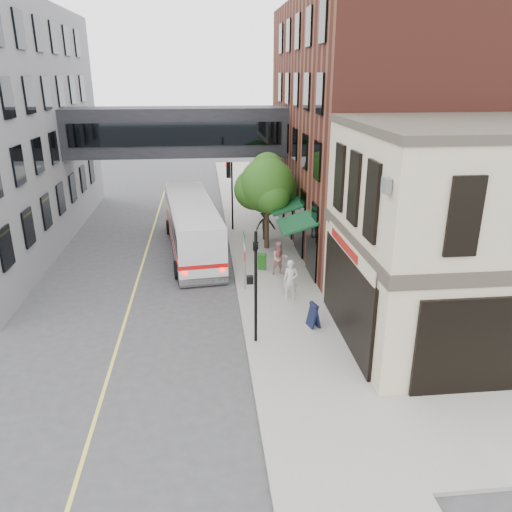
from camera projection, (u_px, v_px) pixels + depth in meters
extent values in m
plane|color=#38383A|center=(250.00, 373.00, 17.72)|extent=(120.00, 120.00, 0.00)
cube|color=gray|center=(261.00, 244.00, 30.96)|extent=(4.00, 60.00, 0.15)
cube|color=#BEAF91|center=(479.00, 239.00, 19.07)|extent=(10.00, 8.00, 8.15)
cube|color=#38332B|center=(479.00, 237.00, 19.04)|extent=(10.12, 8.12, 0.50)
cube|color=#38332B|center=(498.00, 125.00, 17.61)|extent=(10.12, 8.12, 0.30)
cube|color=black|center=(346.00, 297.00, 19.34)|extent=(0.14, 6.40, 3.40)
cube|color=black|center=(345.00, 297.00, 19.33)|extent=(0.04, 5.90, 3.00)
cube|color=maroon|center=(344.00, 245.00, 19.22)|extent=(0.03, 3.60, 0.32)
cube|color=#57241B|center=(391.00, 126.00, 30.29)|extent=(12.00, 18.00, 14.00)
cube|color=#0D3B1D|center=(281.00, 198.00, 29.83)|extent=(1.80, 13.00, 0.40)
cube|color=black|center=(177.00, 132.00, 32.00)|extent=(14.00, 3.00, 3.00)
cube|color=black|center=(176.00, 134.00, 30.55)|extent=(13.00, 0.08, 1.40)
cube|color=black|center=(178.00, 129.00, 33.44)|extent=(13.00, 0.08, 1.40)
cylinder|color=black|center=(256.00, 288.00, 18.80)|extent=(0.12, 0.12, 4.50)
cube|color=black|center=(250.00, 280.00, 18.66)|extent=(0.25, 0.22, 0.30)
imported|color=black|center=(256.00, 242.00, 18.16)|extent=(0.20, 0.16, 1.00)
cylinder|color=black|center=(232.00, 196.00, 32.81)|extent=(0.12, 0.12, 4.50)
cube|color=black|center=(229.00, 191.00, 32.67)|extent=(0.25, 0.22, 0.30)
cube|color=black|center=(228.00, 170.00, 32.18)|extent=(0.28, 0.28, 1.00)
sphere|color=#FF0C05|center=(226.00, 165.00, 32.05)|extent=(0.18, 0.18, 0.18)
cylinder|color=gray|center=(245.00, 260.00, 23.73)|extent=(0.08, 0.08, 3.00)
cube|color=white|center=(244.00, 246.00, 23.49)|extent=(0.03, 0.75, 0.22)
cube|color=#0C591E|center=(244.00, 235.00, 23.30)|extent=(0.03, 0.70, 0.18)
cube|color=#B20C0C|center=(244.00, 256.00, 23.66)|extent=(0.03, 0.30, 0.40)
cylinder|color=#382619|center=(267.00, 225.00, 29.54)|extent=(0.28, 0.28, 2.80)
sphere|color=#214E14|center=(267.00, 185.00, 28.71)|extent=(3.20, 3.20, 3.20)
sphere|color=#214E14|center=(279.00, 190.00, 29.40)|extent=(2.20, 2.20, 2.20)
sphere|color=#214E14|center=(254.00, 190.00, 29.03)|extent=(2.40, 2.40, 2.40)
sphere|color=#214E14|center=(268.00, 170.00, 29.01)|extent=(2.00, 2.00, 2.00)
cube|color=#D8CC4C|center=(140.00, 273.00, 26.57)|extent=(0.12, 40.00, 0.01)
cube|color=silver|center=(192.00, 225.00, 29.32)|extent=(3.68, 11.38, 2.82)
cube|color=black|center=(192.00, 218.00, 29.15)|extent=(3.71, 11.19, 1.02)
cube|color=#B20C0C|center=(192.00, 233.00, 29.48)|extent=(3.74, 11.40, 0.21)
cylinder|color=black|center=(177.00, 270.00, 25.71)|extent=(0.40, 1.00, 0.97)
cylinder|color=black|center=(224.00, 266.00, 26.21)|extent=(0.40, 1.00, 0.97)
cylinder|color=black|center=(169.00, 227.00, 32.84)|extent=(0.40, 1.00, 0.97)
cylinder|color=black|center=(205.00, 225.00, 33.33)|extent=(0.40, 1.00, 0.97)
imported|color=beige|center=(291.00, 280.00, 22.91)|extent=(0.73, 0.52, 1.88)
imported|color=tan|center=(280.00, 258.00, 25.77)|extent=(0.92, 0.76, 1.75)
imported|color=#212129|center=(266.00, 225.00, 31.23)|extent=(1.27, 0.78, 1.90)
cube|color=#195814|center=(262.00, 261.00, 26.63)|extent=(0.49, 0.46, 0.84)
cube|color=black|center=(314.00, 315.00, 20.51)|extent=(0.51, 0.66, 1.04)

